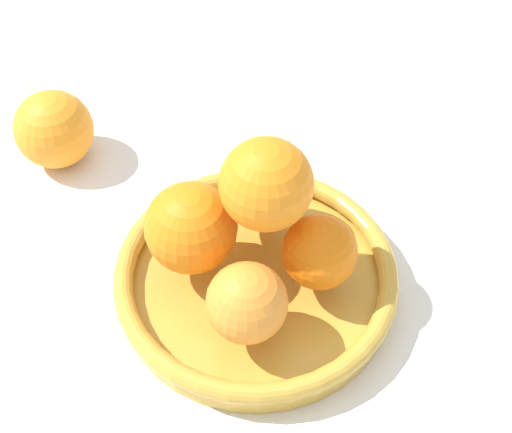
# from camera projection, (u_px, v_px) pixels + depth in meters

# --- Properties ---
(ground_plane) EXTENTS (4.00, 4.00, 0.00)m
(ground_plane) POSITION_uv_depth(u_px,v_px,m) (256.00, 289.00, 0.67)
(ground_plane) COLOR white
(fruit_bowl) EXTENTS (0.26, 0.26, 0.04)m
(fruit_bowl) POSITION_uv_depth(u_px,v_px,m) (256.00, 278.00, 0.65)
(fruit_bowl) COLOR gold
(fruit_bowl) RESTS_ON ground_plane
(orange_pile) EXTENTS (0.17, 0.17, 0.14)m
(orange_pile) POSITION_uv_depth(u_px,v_px,m) (249.00, 224.00, 0.61)
(orange_pile) COLOR orange
(orange_pile) RESTS_ON fruit_bowl
(stray_orange) EXTENTS (0.08, 0.08, 0.08)m
(stray_orange) POSITION_uv_depth(u_px,v_px,m) (54.00, 129.00, 0.75)
(stray_orange) COLOR orange
(stray_orange) RESTS_ON ground_plane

